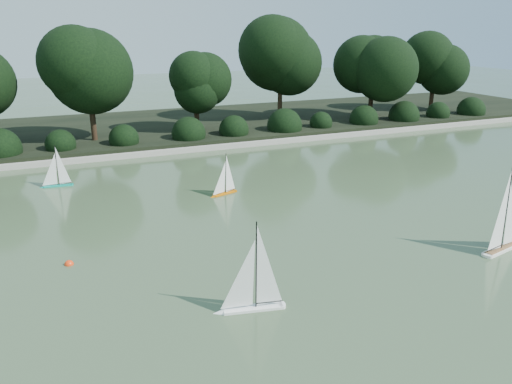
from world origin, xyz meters
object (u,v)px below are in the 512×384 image
sailboat_white_b (507,236)px  sailboat_teal (55,180)px  sailboat_white_a (247,296)px  race_buoy (69,264)px  sailboat_orange (223,188)px

sailboat_white_b → sailboat_teal: (-8.11, 7.85, -0.09)m
sailboat_white_a → race_buoy: size_ratio=9.50×
sailboat_white_a → sailboat_teal: size_ratio=1.29×
sailboat_white_a → sailboat_teal: sailboat_white_a is taller
sailboat_white_b → sailboat_teal: 11.29m
sailboat_white_b → race_buoy: 8.49m
sailboat_white_b → sailboat_teal: bearing=135.9°
sailboat_white_a → sailboat_teal: 8.35m
sailboat_white_b → race_buoy: bearing=161.8°
sailboat_white_a → race_buoy: (-2.48, 2.75, -0.25)m
sailboat_teal → sailboat_white_b: bearing=-44.1°
sailboat_white_a → race_buoy: 3.71m
sailboat_orange → race_buoy: size_ratio=7.07×
sailboat_white_b → sailboat_teal: size_ratio=1.49×
sailboat_white_a → sailboat_white_b: 5.58m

